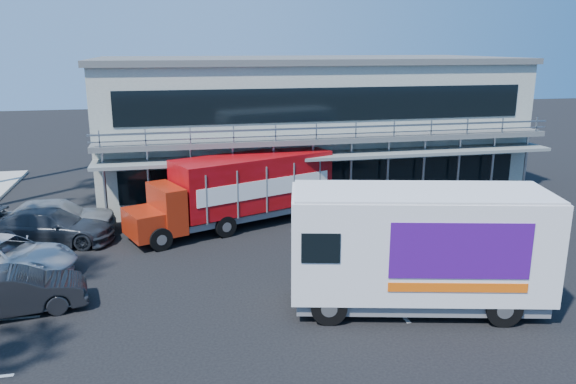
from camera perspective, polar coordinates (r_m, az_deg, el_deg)
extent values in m
plane|color=black|center=(18.40, 3.82, -10.92)|extent=(120.00, 120.00, 0.00)
cube|color=gray|center=(32.17, 1.65, 6.75)|extent=(22.00, 10.00, 7.00)
cube|color=#515454|center=(31.87, 1.70, 13.27)|extent=(22.40, 10.40, 0.30)
cube|color=#515454|center=(26.81, 4.55, 5.33)|extent=(22.00, 1.20, 0.25)
cube|color=gray|center=(26.22, 4.92, 6.21)|extent=(22.00, 0.08, 0.90)
cube|color=slate|center=(26.66, 4.71, 3.74)|extent=(22.00, 1.80, 0.15)
cube|color=black|center=(27.75, 4.12, 1.45)|extent=(20.00, 0.06, 1.60)
cube|color=black|center=(27.15, 4.26, 8.86)|extent=(20.00, 0.06, 1.60)
cube|color=maroon|center=(23.61, -14.38, -3.12)|extent=(1.93, 2.36, 1.09)
cube|color=maroon|center=(23.79, -12.20, -1.60)|extent=(1.67, 2.44, 1.90)
cube|color=black|center=(23.65, -12.27, -0.33)|extent=(0.75, 1.81, 0.63)
cube|color=#A20A12|center=(25.40, -3.54, 1.12)|extent=(7.57, 4.77, 2.36)
cube|color=slate|center=(25.77, -3.49, -1.92)|extent=(7.45, 4.45, 0.27)
cube|color=white|center=(24.47, -2.18, 0.40)|extent=(6.21, 2.48, 0.77)
cube|color=white|center=(26.39, -4.80, 1.41)|extent=(6.21, 2.48, 0.77)
cylinder|color=black|center=(22.94, -12.82, -4.70)|extent=(0.98, 0.61, 0.94)
cylinder|color=black|center=(24.72, -14.51, -3.38)|extent=(0.98, 0.61, 0.94)
cylinder|color=black|center=(24.05, -6.38, -3.50)|extent=(0.98, 0.61, 0.94)
cylinder|color=black|center=(25.76, -8.45, -2.33)|extent=(0.98, 0.61, 0.94)
cylinder|color=black|center=(26.24, 2.06, -1.86)|extent=(0.98, 0.61, 0.94)
cylinder|color=black|center=(27.81, -0.35, -0.89)|extent=(0.98, 0.61, 0.94)
cube|color=silver|center=(17.56, 13.14, -4.99)|extent=(8.12, 4.37, 3.09)
cube|color=slate|center=(18.19, 12.82, -10.06)|extent=(7.76, 4.05, 0.39)
cube|color=black|center=(17.06, 0.47, -3.99)|extent=(0.57, 2.12, 1.05)
cube|color=silver|center=(17.10, 13.44, -0.01)|extent=(7.95, 4.29, 0.09)
cube|color=#420D78|center=(16.48, 17.14, -5.77)|extent=(3.86, 0.96, 1.65)
cube|color=#420D78|center=(18.92, 14.98, -2.96)|extent=(3.86, 0.96, 1.65)
cube|color=#F2590C|center=(16.88, 16.86, -9.29)|extent=(3.86, 0.95, 0.28)
cylinder|color=black|center=(16.75, 4.19, -11.62)|extent=(1.09, 0.52, 1.06)
cylinder|color=black|center=(18.87, 3.82, -8.48)|extent=(1.09, 0.52, 1.06)
cylinder|color=black|center=(17.76, 21.06, -11.04)|extent=(1.09, 0.52, 1.06)
cylinder|color=black|center=(19.77, 18.81, -8.16)|extent=(1.09, 0.52, 1.06)
imported|color=black|center=(19.19, -26.09, -9.11)|extent=(4.38, 2.14, 1.38)
imported|color=silver|center=(22.34, -26.93, -5.89)|extent=(5.55, 3.95, 1.40)
imported|color=#272C34|center=(25.05, -22.83, -3.25)|extent=(5.32, 3.14, 1.45)
imported|color=gray|center=(25.95, -22.49, -2.36)|extent=(4.93, 2.09, 1.66)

